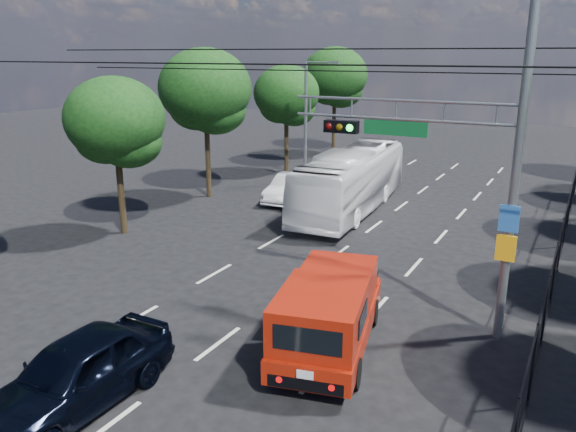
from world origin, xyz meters
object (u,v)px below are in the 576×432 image
Objects in this scene: signal_mast at (469,143)px; white_van at (290,188)px; navy_hatchback at (77,373)px; red_pickup at (329,311)px; white_bus at (351,180)px.

signal_mast reaches higher than white_van.
navy_hatchback is at bearing -129.65° from signal_mast.
red_pickup is 15.49m from white_van.
red_pickup reaches higher than white_van.
white_bus is (-7.28, 10.11, -3.74)m from signal_mast.
red_pickup reaches higher than navy_hatchback.
signal_mast is 13.01m from white_bus.
red_pickup is (-2.56, -2.86, -4.14)m from signal_mast.
signal_mast is 5.64m from red_pickup.
signal_mast reaches higher than white_bus.
signal_mast is 15.57m from white_van.
red_pickup is at bearing -64.32° from white_van.
navy_hatchback is 17.83m from white_bus.
white_van is (-8.23, 13.12, -0.41)m from red_pickup.
white_van is at bearing 104.07° from navy_hatchback.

